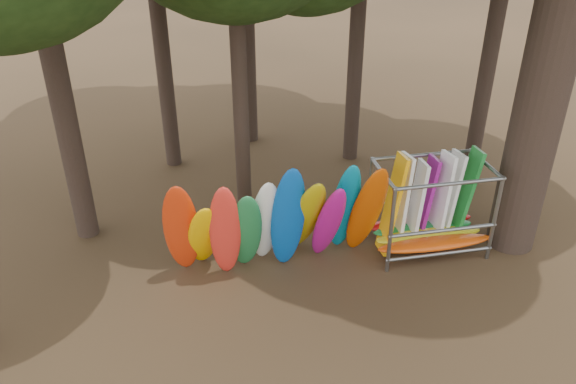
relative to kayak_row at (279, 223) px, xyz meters
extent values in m
plane|color=#47331E|center=(0.97, -0.31, -1.32)|extent=(120.00, 120.00, 0.00)
cylinder|color=black|center=(-4.51, 2.55, 4.24)|extent=(0.53, 0.53, 11.12)
cylinder|color=black|center=(-0.44, 2.63, 3.51)|extent=(0.38, 0.38, 9.65)
ellipsoid|color=red|center=(-2.11, 0.11, 0.02)|extent=(0.81, 1.24, 2.76)
ellipsoid|color=#FAB500|center=(-1.65, 0.14, -0.24)|extent=(0.85, 1.62, 2.31)
ellipsoid|color=red|center=(-1.20, -0.19, 0.02)|extent=(0.72, 1.14, 2.76)
ellipsoid|color=#1E7039|center=(-0.74, -0.02, -0.14)|extent=(0.73, 1.26, 2.47)
ellipsoid|color=white|center=(-0.28, 0.11, -0.02)|extent=(0.67, 1.37, 2.70)
ellipsoid|color=#084DAC|center=(0.18, -0.16, 0.16)|extent=(0.77, 1.24, 3.05)
ellipsoid|color=#B9A409|center=(0.63, 0.10, 0.00)|extent=(0.82, 2.09, 2.82)
ellipsoid|color=#AD117C|center=(1.09, -0.15, -0.06)|extent=(0.67, 1.70, 2.66)
ellipsoid|color=#047B9A|center=(1.55, 0.14, 0.10)|extent=(0.76, 1.58, 2.95)
ellipsoid|color=#C34505|center=(2.01, -0.04, 0.08)|extent=(0.84, 1.54, 2.90)
ellipsoid|color=#CA430B|center=(3.71, -0.22, -0.90)|extent=(2.85, 0.55, 0.24)
ellipsoid|color=gold|center=(3.71, 0.14, -0.90)|extent=(2.70, 0.55, 0.24)
ellipsoid|color=#1B7B36|center=(3.71, 0.48, -0.90)|extent=(2.57, 0.55, 0.24)
ellipsoid|color=red|center=(3.71, 0.75, -0.90)|extent=(2.84, 0.55, 0.24)
cube|color=#FBA90D|center=(2.79, 0.38, -0.08)|extent=(0.50, 0.77, 2.49)
cube|color=white|center=(3.10, 0.57, -0.14)|extent=(0.34, 0.78, 2.39)
cube|color=silver|center=(3.41, 0.37, -0.20)|extent=(0.34, 0.75, 2.27)
cube|color=#8A177E|center=(3.71, 0.58, -0.20)|extent=(0.45, 0.74, 2.26)
cube|color=white|center=(4.02, 0.39, -0.12)|extent=(0.36, 0.79, 2.42)
cube|color=white|center=(4.33, 0.57, -0.16)|extent=(0.46, 0.78, 2.33)
cube|color=#1A792C|center=(4.64, 0.41, -0.09)|extent=(0.59, 0.74, 2.46)
camera|label=1|loc=(-1.86, -10.33, 6.59)|focal=35.00mm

